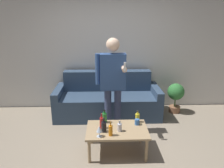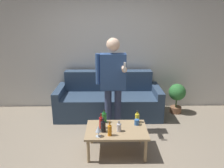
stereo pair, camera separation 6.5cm
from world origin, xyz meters
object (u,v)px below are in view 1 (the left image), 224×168
(person_standing_front, at_px, (112,79))
(couch, at_px, (108,100))
(coffee_table, at_px, (117,131))
(bottle_orange, at_px, (104,117))

(person_standing_front, bearing_deg, couch, 95.75)
(couch, distance_m, person_standing_front, 1.00)
(couch, relative_size, coffee_table, 2.35)
(couch, bearing_deg, person_standing_front, -84.25)
(couch, xyz_separation_m, bottle_orange, (-0.07, -1.15, 0.15))
(bottle_orange, bearing_deg, couch, 86.77)
(couch, relative_size, person_standing_front, 1.28)
(coffee_table, bearing_deg, couch, 95.06)
(coffee_table, relative_size, bottle_orange, 4.27)
(couch, bearing_deg, bottle_orange, -93.23)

